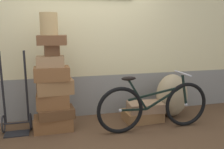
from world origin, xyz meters
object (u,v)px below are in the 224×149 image
at_px(bicycle, 154,106).
at_px(suitcase_4, 52,74).
at_px(suitcase_9, 145,107).
at_px(suitcase_6, 52,50).
at_px(luggage_trolley, 16,113).
at_px(suitcase_3, 55,87).
at_px(suitcase_8, 142,115).
at_px(suitcase_2, 53,101).
at_px(wicker_basket, 49,24).
at_px(burlap_sack, 172,95).
at_px(suitcase_1, 56,113).
at_px(suitcase_5, 50,62).
at_px(suitcase_7, 52,40).
at_px(suitcase_0, 53,123).

bearing_deg(bicycle, suitcase_4, 166.39).
distance_m(suitcase_9, bicycle, 0.36).
xyz_separation_m(suitcase_6, luggage_trolley, (-0.55, 0.04, -0.92)).
bearing_deg(suitcase_3, luggage_trolley, 170.57).
xyz_separation_m(suitcase_6, suitcase_8, (1.43, -0.01, -1.12)).
height_order(suitcase_2, wicker_basket, wicker_basket).
distance_m(suitcase_2, suitcase_3, 0.22).
xyz_separation_m(suitcase_9, burlap_sack, (0.54, 0.12, 0.12)).
height_order(luggage_trolley, bicycle, luggage_trolley).
xyz_separation_m(suitcase_1, suitcase_5, (-0.05, 0.02, 0.77)).
xyz_separation_m(suitcase_4, suitcase_6, (0.02, 0.04, 0.33)).
xyz_separation_m(suitcase_6, wicker_basket, (-0.03, -0.03, 0.38)).
bearing_deg(suitcase_6, suitcase_3, -36.55).
bearing_deg(bicycle, suitcase_7, 166.09).
bearing_deg(suitcase_5, suitcase_8, 2.50).
bearing_deg(suitcase_3, suitcase_2, 177.51).
distance_m(suitcase_1, suitcase_2, 0.19).
bearing_deg(wicker_basket, suitcase_0, 88.82).
height_order(suitcase_2, suitcase_3, suitcase_3).
xyz_separation_m(suitcase_3, luggage_trolley, (-0.57, 0.05, -0.38)).
distance_m(suitcase_4, suitcase_6, 0.34).
height_order(suitcase_4, suitcase_5, suitcase_5).
xyz_separation_m(suitcase_0, suitcase_2, (0.01, -0.00, 0.36)).
xyz_separation_m(suitcase_3, suitcase_9, (1.44, -0.04, -0.42)).
height_order(suitcase_1, wicker_basket, wicker_basket).
height_order(suitcase_4, suitcase_6, suitcase_6).
relative_size(suitcase_0, burlap_sack, 0.77).
bearing_deg(luggage_trolley, suitcase_1, -8.57).
relative_size(suitcase_1, suitcase_8, 0.85).
relative_size(suitcase_0, suitcase_5, 1.47).
xyz_separation_m(suitcase_7, wicker_basket, (-0.04, 0.01, 0.23)).
relative_size(suitcase_0, suitcase_7, 1.41).
bearing_deg(bicycle, luggage_trolley, 167.78).
distance_m(suitcase_5, luggage_trolley, 0.92).
bearing_deg(suitcase_3, wicker_basket, -167.72).
xyz_separation_m(suitcase_6, suitcase_9, (1.46, -0.05, -0.96)).
height_order(suitcase_5, burlap_sack, suitcase_5).
height_order(suitcase_4, wicker_basket, wicker_basket).
bearing_deg(burlap_sack, suitcase_0, -177.65).
bearing_deg(suitcase_9, burlap_sack, 17.17).
distance_m(suitcase_5, suitcase_8, 1.75).
bearing_deg(suitcase_2, bicycle, -14.83).
height_order(suitcase_3, suitcase_4, suitcase_4).
relative_size(suitcase_3, luggage_trolley, 0.43).
distance_m(suitcase_7, suitcase_9, 1.82).
distance_m(suitcase_2, burlap_sack, 2.02).
relative_size(suitcase_8, bicycle, 0.34).
xyz_separation_m(suitcase_9, luggage_trolley, (-2.01, 0.09, 0.04)).
bearing_deg(luggage_trolley, suitcase_5, -7.47).
height_order(suitcase_3, suitcase_7, suitcase_7).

